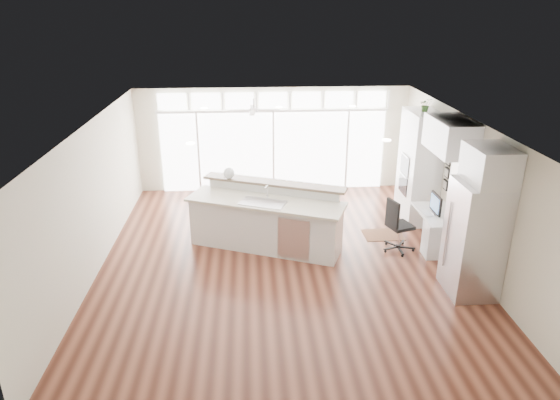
{
  "coord_description": "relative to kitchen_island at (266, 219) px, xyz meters",
  "views": [
    {
      "loc": [
        -0.63,
        -8.65,
        4.72
      ],
      "look_at": [
        -0.04,
        0.6,
        1.01
      ],
      "focal_mm": 32.0,
      "sensor_mm": 36.0,
      "label": 1
    }
  ],
  "objects": [
    {
      "name": "framed_photos",
      "position": [
        3.79,
        0.38,
        0.77
      ],
      "size": [
        0.06,
        0.22,
        0.8
      ],
      "primitive_type": "cube",
      "color": "black",
      "rests_on": "wall_right"
    },
    {
      "name": "potted_plant",
      "position": [
        3.5,
        1.26,
        1.98
      ],
      "size": [
        0.3,
        0.32,
        0.23
      ],
      "primitive_type": "imported",
      "rotation": [
        0.0,
        0.0,
        -0.13
      ],
      "color": "#305B27",
      "rests_on": "oven_cabinet"
    },
    {
      "name": "fridge_cabinet",
      "position": [
        3.5,
        -1.89,
        1.67
      ],
      "size": [
        0.64,
        0.9,
        0.6
      ],
      "primitive_type": "cube",
      "color": "silver",
      "rests_on": "wall_right"
    },
    {
      "name": "ceiling",
      "position": [
        0.33,
        -0.54,
        2.07
      ],
      "size": [
        7.0,
        8.0,
        0.02
      ],
      "primitive_type": "cube",
      "color": "white",
      "rests_on": "wall_back"
    },
    {
      "name": "rug",
      "position": [
        2.56,
        0.4,
        -0.62
      ],
      "size": [
        0.85,
        0.62,
        0.01
      ],
      "primitive_type": "cube",
      "rotation": [
        0.0,
        0.0,
        0.02
      ],
      "color": "#391E12",
      "rests_on": "floor"
    },
    {
      "name": "office_chair",
      "position": [
        2.68,
        -0.31,
        -0.08
      ],
      "size": [
        0.71,
        0.68,
        1.1
      ],
      "primitive_type": "cube",
      "rotation": [
        0.0,
        0.0,
        0.32
      ],
      "color": "black",
      "rests_on": "floor"
    },
    {
      "name": "kitchen_island",
      "position": [
        0.0,
        0.0,
        0.0
      ],
      "size": [
        3.38,
        2.3,
        1.26
      ],
      "primitive_type": "cube",
      "rotation": [
        0.0,
        0.0,
        -0.39
      ],
      "color": "silver",
      "rests_on": "floor"
    },
    {
      "name": "recessed_lights",
      "position": [
        0.33,
        -0.34,
        2.05
      ],
      "size": [
        3.4,
        3.0,
        0.02
      ],
      "primitive_type": "cube",
      "color": "white",
      "rests_on": "ceiling"
    },
    {
      "name": "wall_front",
      "position": [
        0.33,
        -4.54,
        0.72
      ],
      "size": [
        7.0,
        0.04,
        2.7
      ],
      "primitive_type": "cube",
      "color": "beige",
      "rests_on": "floor"
    },
    {
      "name": "glass_wall",
      "position": [
        0.33,
        3.4,
        0.42
      ],
      "size": [
        5.8,
        0.06,
        2.08
      ],
      "primitive_type": "cube",
      "color": "white",
      "rests_on": "wall_back"
    },
    {
      "name": "fishbowl",
      "position": [
        -0.73,
        0.73,
        0.75
      ],
      "size": [
        0.32,
        0.32,
        0.24
      ],
      "primitive_type": "sphere",
      "rotation": [
        0.0,
        0.0,
        -0.45
      ],
      "color": "silver",
      "rests_on": "kitchen_island"
    },
    {
      "name": "wall_left",
      "position": [
        -3.17,
        -0.54,
        0.72
      ],
      "size": [
        0.04,
        8.0,
        2.7
      ],
      "primitive_type": "cube",
      "color": "beige",
      "rests_on": "floor"
    },
    {
      "name": "wall_back",
      "position": [
        0.33,
        3.46,
        0.72
      ],
      "size": [
        7.0,
        0.04,
        2.7
      ],
      "primitive_type": "cube",
      "color": "beige",
      "rests_on": "floor"
    },
    {
      "name": "refrigerator",
      "position": [
        3.44,
        -1.89,
        0.37
      ],
      "size": [
        0.76,
        0.9,
        2.0
      ],
      "primitive_type": "cube",
      "color": "silver",
      "rests_on": "floor"
    },
    {
      "name": "transom_row",
      "position": [
        0.33,
        3.4,
        1.75
      ],
      "size": [
        5.9,
        0.06,
        0.4
      ],
      "primitive_type": "cube",
      "color": "white",
      "rests_on": "wall_back"
    },
    {
      "name": "desk_window",
      "position": [
        3.79,
        -0.24,
        0.92
      ],
      "size": [
        0.04,
        0.85,
        0.85
      ],
      "primitive_type": "cube",
      "color": "white",
      "rests_on": "wall_right"
    },
    {
      "name": "wall_right",
      "position": [
        3.83,
        -0.54,
        0.72
      ],
      "size": [
        0.04,
        8.0,
        2.7
      ],
      "primitive_type": "cube",
      "color": "beige",
      "rests_on": "floor"
    },
    {
      "name": "keyboard",
      "position": [
        3.21,
        -0.24,
        0.14
      ],
      "size": [
        0.14,
        0.35,
        0.02
      ],
      "primitive_type": "cube",
      "rotation": [
        0.0,
        0.0,
        0.04
      ],
      "color": "silver",
      "rests_on": "desk_nook"
    },
    {
      "name": "oven_cabinet",
      "position": [
        3.5,
        1.26,
        0.62
      ],
      "size": [
        0.64,
        1.2,
        2.5
      ],
      "primitive_type": "cube",
      "color": "silver",
      "rests_on": "floor"
    },
    {
      "name": "floor",
      "position": [
        0.33,
        -0.54,
        -0.64
      ],
      "size": [
        7.0,
        8.0,
        0.02
      ],
      "primitive_type": "cube",
      "color": "#421E14",
      "rests_on": "ground"
    },
    {
      "name": "monitor",
      "position": [
        3.38,
        -0.24,
        0.35
      ],
      "size": [
        0.09,
        0.51,
        0.43
      ],
      "primitive_type": "cube",
      "rotation": [
        0.0,
        0.0,
        0.01
      ],
      "color": "black",
      "rests_on": "desk_nook"
    },
    {
      "name": "ceiling_fan",
      "position": [
        -0.17,
        2.26,
        1.85
      ],
      "size": [
        1.16,
        1.16,
        0.32
      ],
      "primitive_type": "cube",
      "color": "silver",
      "rests_on": "ceiling"
    },
    {
      "name": "upper_cabinets",
      "position": [
        3.5,
        -0.24,
        1.72
      ],
      "size": [
        0.64,
        1.3,
        0.64
      ],
      "primitive_type": "cube",
      "color": "silver",
      "rests_on": "wall_right"
    },
    {
      "name": "desk_nook",
      "position": [
        3.46,
        -0.24,
        -0.25
      ],
      "size": [
        0.72,
        1.3,
        0.76
      ],
      "primitive_type": "cube",
      "color": "silver",
      "rests_on": "floor"
    }
  ]
}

